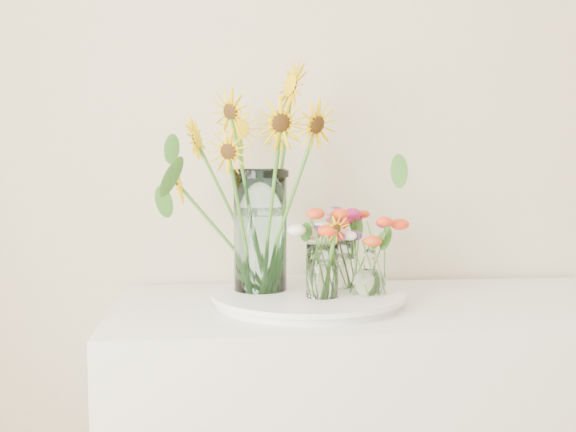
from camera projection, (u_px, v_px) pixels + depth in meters
The scene contains 9 objects.
tray at pixel (308, 299), 1.83m from camera, with size 0.47×0.47×0.03m, color white.
mason_jar at pixel (260, 231), 1.84m from camera, with size 0.14×0.14×0.32m, color #B7E4E9.
sunflower_bouquet at pixel (260, 179), 1.83m from camera, with size 0.85×0.85×0.58m, color yellow, non-canonical shape.
small_vase_a at pixel (322, 272), 1.76m from camera, with size 0.08×0.08×0.14m, color white.
wildflower_posy_a at pixel (322, 253), 1.76m from camera, with size 0.18×0.18×0.23m, color #F63B15, non-canonical shape.
small_vase_b at pixel (370, 273), 1.80m from camera, with size 0.08×0.08×0.12m, color white, non-canonical shape.
wildflower_posy_b at pixel (370, 255), 1.79m from camera, with size 0.23×0.23×0.21m, color #F63B15, non-canonical shape.
small_vase_c at pixel (342, 264), 1.90m from camera, with size 0.07×0.07×0.13m, color white.
wildflower_posy_c at pixel (342, 247), 1.89m from camera, with size 0.18×0.18×0.22m, color #F63B15, non-canonical shape.
Camera 1 is at (-0.81, 0.15, 1.30)m, focal length 45.00 mm.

